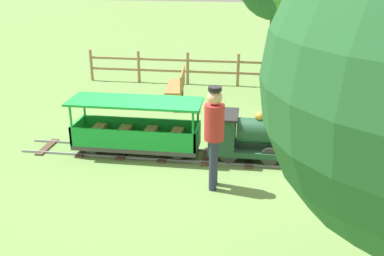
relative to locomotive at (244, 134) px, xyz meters
name	(u,v)px	position (x,y,z in m)	size (l,w,h in m)	color
ground_plane	(189,156)	(0.00, -0.97, -0.48)	(60.00, 60.00, 0.00)	#608442
track	(186,155)	(0.00, -1.03, -0.47)	(0.74, 6.05, 0.04)	gray
locomotive	(244,134)	(0.00, 0.00, 0.00)	(0.70, 1.45, 0.99)	#1E472D
passenger_car	(136,132)	(0.00, -1.93, -0.06)	(0.80, 2.35, 0.97)	#3F3F3F
conductor_person	(214,130)	(1.07, -0.43, 0.47)	(0.30, 0.30, 1.62)	#282D47
park_bench	(177,87)	(-3.03, -1.72, -0.07)	(1.33, 0.53, 0.82)	olive
fence_section	(213,68)	(-4.83, -1.03, 0.00)	(0.08, 7.13, 0.90)	#93754C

